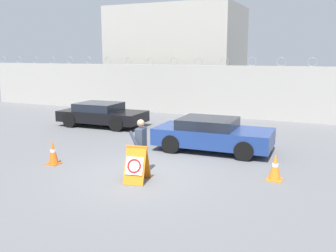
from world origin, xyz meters
TOP-DOWN VIEW (x-y plane):
  - ground_plane at (0.00, 0.00)m, footprint 90.00×90.00m
  - perimeter_wall at (-0.00, 11.15)m, footprint 36.00×0.30m
  - building_block at (-5.62, 15.76)m, footprint 8.91×5.65m
  - barricade_sign at (0.17, -0.68)m, footprint 0.71×0.87m
  - security_guard at (0.01, -0.12)m, footprint 0.37×0.64m
  - traffic_cone_near at (-3.12, -0.29)m, footprint 0.38×0.38m
  - traffic_cone_mid at (3.66, 1.04)m, footprint 0.41×0.41m
  - parked_car_front_coupe at (-5.47, 5.93)m, footprint 4.29×2.16m
  - parked_car_rear_sedan at (1.02, 3.50)m, footprint 4.29×2.15m

SIDE VIEW (x-z plane):
  - ground_plane at x=0.00m, z-range 0.00..0.00m
  - traffic_cone_mid at x=3.66m, z-range 0.00..0.76m
  - traffic_cone_near at x=-3.12m, z-range 0.00..0.77m
  - barricade_sign at x=0.17m, z-range -0.01..1.02m
  - parked_car_front_coupe at x=-5.47m, z-range 0.02..1.18m
  - parked_car_rear_sedan at x=1.02m, z-range 0.02..1.22m
  - security_guard at x=0.01m, z-range 0.08..1.75m
  - perimeter_wall at x=0.00m, z-range -0.22..3.14m
  - building_block at x=-5.62m, z-range 0.00..6.79m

